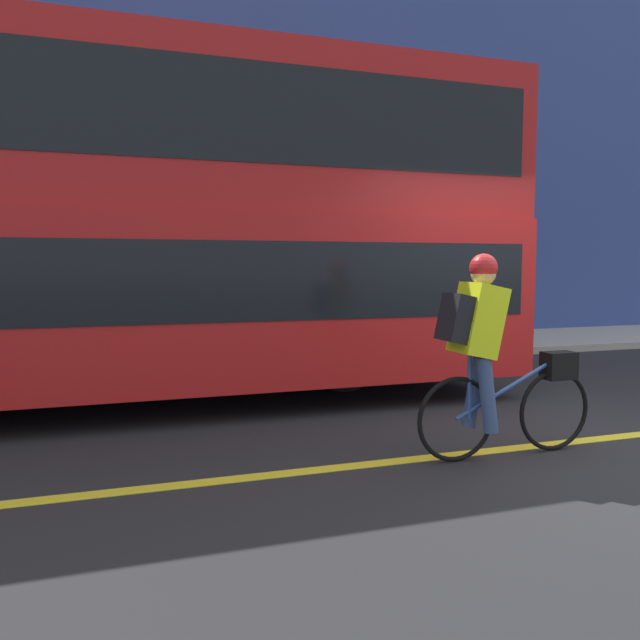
{
  "coord_description": "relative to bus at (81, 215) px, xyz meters",
  "views": [
    {
      "loc": [
        -3.95,
        -4.09,
        1.5
      ],
      "look_at": [
        -2.14,
        1.27,
        1.0
      ],
      "focal_mm": 35.0,
      "sensor_mm": 36.0,
      "label": 1
    }
  ],
  "objects": [
    {
      "name": "ground_plane",
      "position": [
        4.21,
        -2.84,
        -2.01
      ],
      "size": [
        80.0,
        80.0,
        0.0
      ],
      "primitive_type": "plane",
      "color": "#232326"
    },
    {
      "name": "cyclist_on_bike",
      "position": [
        3.01,
        -2.85,
        -1.16
      ],
      "size": [
        1.56,
        0.32,
        1.59
      ],
      "color": "black",
      "rests_on": "ground_plane"
    },
    {
      "name": "road_center_line",
      "position": [
        4.21,
        -2.71,
        -2.01
      ],
      "size": [
        50.0,
        0.14,
        0.01
      ],
      "primitive_type": "cube",
      "color": "yellow",
      "rests_on": "ground_plane"
    },
    {
      "name": "bus",
      "position": [
        0.0,
        0.0,
        0.0
      ],
      "size": [
        9.28,
        2.54,
        3.63
      ],
      "color": "black",
      "rests_on": "ground_plane"
    },
    {
      "name": "sidewalk_curb",
      "position": [
        4.21,
        3.07,
        -1.95
      ],
      "size": [
        60.0,
        2.57,
        0.12
      ],
      "color": "#A8A399",
      "rests_on": "ground_plane"
    },
    {
      "name": "building_facade",
      "position": [
        4.21,
        4.51,
        2.07
      ],
      "size": [
        60.0,
        0.3,
        8.17
      ],
      "color": "#33478C",
      "rests_on": "ground_plane"
    },
    {
      "name": "street_sign_post",
      "position": [
        -0.52,
        2.94,
        -0.36
      ],
      "size": [
        0.36,
        0.09,
        2.77
      ],
      "color": "#59595B",
      "rests_on": "sidewalk_curb"
    }
  ]
}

